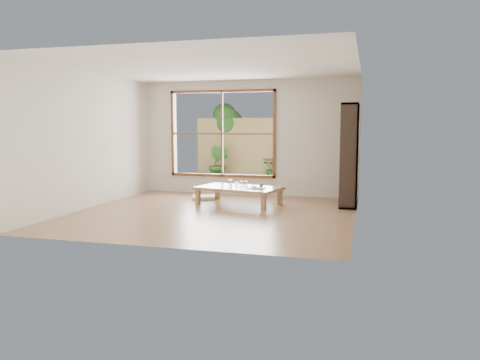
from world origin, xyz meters
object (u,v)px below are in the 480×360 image
object	(u,v)px
food_tray	(258,187)
garden_bench	(228,177)
low_table	(239,189)
bookshelf	(349,155)

from	to	relation	value
food_tray	garden_bench	world-z (taller)	food_tray
garden_bench	food_tray	bearing A→B (deg)	-56.76
low_table	bookshelf	size ratio (longest dim) A/B	0.90
bookshelf	food_tray	world-z (taller)	bookshelf
food_tray	low_table	bearing A→B (deg)	160.49
bookshelf	garden_bench	xyz separation A→B (m)	(-3.00, 1.66, -0.69)
food_tray	garden_bench	xyz separation A→B (m)	(-1.29, 2.22, -0.06)
low_table	garden_bench	xyz separation A→B (m)	(-0.87, 2.08, 0.00)
bookshelf	garden_bench	distance (m)	3.50
garden_bench	low_table	bearing A→B (deg)	-64.29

